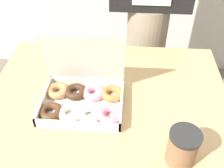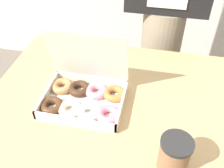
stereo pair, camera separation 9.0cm
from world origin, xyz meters
The scene contains 3 objects.
table centered at (0.00, 0.00, 0.36)m, with size 0.96×0.83×0.71m.
donut_box centered at (-0.09, 0.00, 0.75)m, with size 0.34×0.24×0.28m.
coffee_cup centered at (0.25, -0.22, 0.78)m, with size 0.10×0.10×0.12m.
Camera 1 is at (0.07, -0.70, 1.43)m, focal length 42.00 mm.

